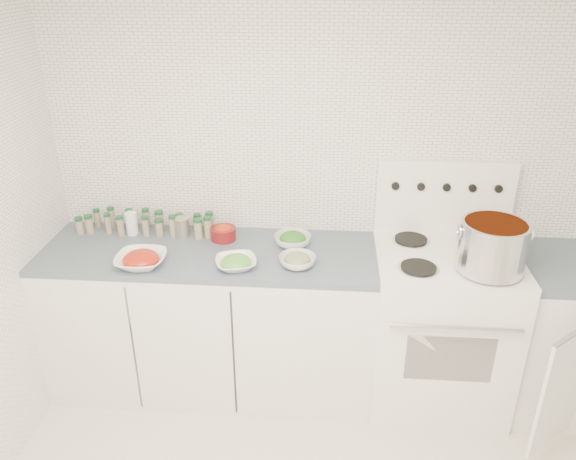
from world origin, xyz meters
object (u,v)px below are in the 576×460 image
Objects in this scene: bowl_tomato at (141,260)px; stove at (439,322)px; stock_pot at (493,244)px; bowl_snowpea at (236,263)px.

stove is at bearing 6.80° from bowl_tomato.
bowl_tomato is (-1.62, -0.19, 0.44)m from stove.
stove reaches higher than stock_pot.
bowl_snowpea is (-1.29, -0.01, -0.15)m from stock_pot.
stock_pot reaches higher than bowl_snowpea.
stock_pot is at bearing 0.35° from bowl_snowpea.
stove reaches higher than bowl_snowpea.
stock_pot is 1.29m from bowl_snowpea.
stove is at bearing 8.83° from bowl_snowpea.
stove is at bearing 135.29° from stock_pot.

